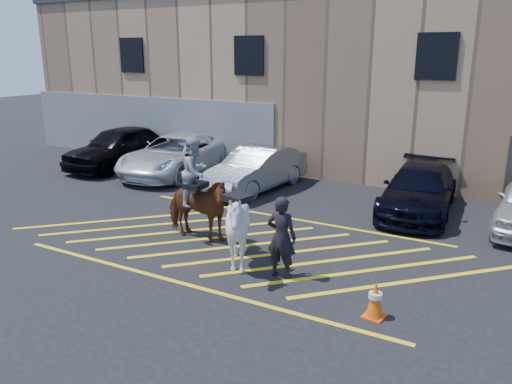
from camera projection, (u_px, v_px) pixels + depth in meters
The scene contains 11 objects.
ground at pixel (251, 242), 12.90m from camera, with size 90.00×90.00×0.00m, color black.
car_black_suv at pixel (119, 147), 21.06m from camera, with size 2.06×5.12×1.74m, color black.
car_white_pickup at pixel (176, 155), 19.89m from camera, with size 2.59×5.62×1.56m, color silver.
car_silver_sedan at pixel (256, 169), 17.59m from camera, with size 1.59×4.55×1.50m, color gray.
car_blue_suv at pixel (419, 190), 15.13m from camera, with size 1.97×4.84×1.41m, color black.
handler at pixel (281, 237), 10.68m from camera, with size 0.67×0.44×1.83m, color black.
warehouse at pixel (384, 78), 22.02m from camera, with size 32.42×10.20×7.30m.
hatching_zone at pixel (245, 245), 12.65m from camera, with size 12.60×5.12×0.01m.
mounted_bay at pixel (196, 199), 12.79m from camera, with size 2.05×0.95×2.70m.
saddled_white at pixel (238, 229), 11.10m from camera, with size 1.86×1.99×1.86m.
traffic_cone at pixel (375, 299), 9.14m from camera, with size 0.42×0.42×0.73m.
Camera 1 is at (5.96, -10.50, 4.74)m, focal length 35.00 mm.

